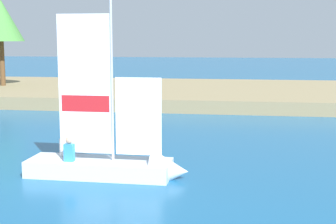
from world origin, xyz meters
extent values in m
cube|color=#897A56|center=(0.00, 28.34, 0.37)|extent=(80.00, 14.22, 0.73)
cylinder|color=brown|center=(-15.13, 27.71, 2.28)|extent=(0.36, 0.36, 3.10)
cone|color=#47893D|center=(-15.13, 27.71, 5.36)|extent=(3.21, 3.21, 3.05)
cube|color=silver|center=(-2.63, 8.87, 0.24)|extent=(4.27, 1.40, 0.49)
cone|color=silver|center=(-0.50, 8.84, 0.24)|extent=(1.08, 1.21, 1.20)
cylinder|color=#B7B7BC|center=(-2.20, 8.87, 2.95)|extent=(0.08, 0.08, 4.92)
cube|color=white|center=(-3.01, 8.88, 2.73)|extent=(1.61, 0.06, 3.99)
cube|color=red|center=(-3.01, 8.88, 2.15)|extent=(1.45, 0.06, 0.48)
cube|color=white|center=(-1.43, 8.85, 1.81)|extent=(1.35, 0.05, 2.25)
cylinder|color=#B7B7BC|center=(-3.01, 8.88, 0.71)|extent=(1.61, 0.09, 0.06)
cube|color=#338CCC|center=(-3.44, 8.60, 0.74)|extent=(0.28, 0.20, 0.51)
sphere|color=tan|center=(-3.44, 8.60, 1.11)|extent=(0.20, 0.20, 0.20)
cube|color=silver|center=(-3.79, 9.19, 0.76)|extent=(0.28, 0.20, 0.54)
sphere|color=tan|center=(-3.79, 9.19, 1.13)|extent=(0.20, 0.20, 0.20)
camera|label=1|loc=(1.46, -4.83, 4.04)|focal=52.67mm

